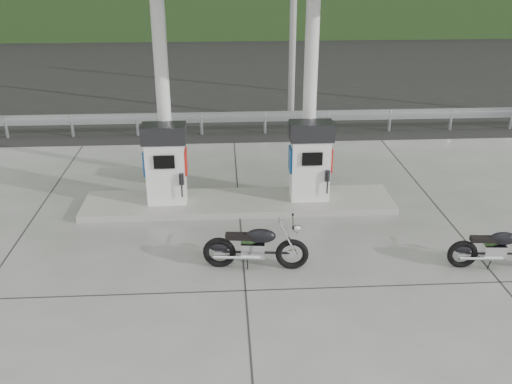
{
  "coord_description": "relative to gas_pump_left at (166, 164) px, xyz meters",
  "views": [
    {
      "loc": [
        -0.32,
        -9.32,
        5.47
      ],
      "look_at": [
        0.3,
        1.0,
        1.0
      ],
      "focal_mm": 40.0,
      "sensor_mm": 36.0,
      "label": 1
    }
  ],
  "objects": [
    {
      "name": "ground",
      "position": [
        1.6,
        -2.5,
        -1.07
      ],
      "size": [
        160.0,
        160.0,
        0.0
      ],
      "primitive_type": "plane",
      "color": "black",
      "rests_on": "ground"
    },
    {
      "name": "forecourt_apron",
      "position": [
        1.6,
        -2.5,
        -1.06
      ],
      "size": [
        18.0,
        14.0,
        0.02
      ],
      "primitive_type": "cube",
      "color": "slate",
      "rests_on": "ground"
    },
    {
      "name": "pump_island",
      "position": [
        1.6,
        0.0,
        -0.98
      ],
      "size": [
        7.0,
        1.4,
        0.15
      ],
      "primitive_type": "cube",
      "color": "gray",
      "rests_on": "forecourt_apron"
    },
    {
      "name": "gas_pump_left",
      "position": [
        0.0,
        0.0,
        0.0
      ],
      "size": [
        0.95,
        0.55,
        1.8
      ],
      "primitive_type": null,
      "color": "white",
      "rests_on": "pump_island"
    },
    {
      "name": "gas_pump_right",
      "position": [
        3.2,
        0.0,
        0.0
      ],
      "size": [
        0.95,
        0.55,
        1.8
      ],
      "primitive_type": null,
      "color": "white",
      "rests_on": "pump_island"
    },
    {
      "name": "canopy_column_left",
      "position": [
        0.0,
        0.4,
        1.6
      ],
      "size": [
        0.3,
        0.3,
        5.0
      ],
      "primitive_type": "cylinder",
      "color": "white",
      "rests_on": "pump_island"
    },
    {
      "name": "canopy_column_right",
      "position": [
        3.2,
        0.4,
        1.6
      ],
      "size": [
        0.3,
        0.3,
        5.0
      ],
      "primitive_type": "cylinder",
      "color": "white",
      "rests_on": "pump_island"
    },
    {
      "name": "guardrail",
      "position": [
        1.6,
        5.5,
        -0.36
      ],
      "size": [
        26.0,
        0.16,
        1.42
      ],
      "primitive_type": null,
      "color": "#9B9FA3",
      "rests_on": "ground"
    },
    {
      "name": "road",
      "position": [
        1.6,
        9.0,
        -1.07
      ],
      "size": [
        60.0,
        7.0,
        0.01
      ],
      "primitive_type": "cube",
      "color": "black",
      "rests_on": "ground"
    },
    {
      "name": "motorcycle_left",
      "position": [
        1.82,
        -2.73,
        -0.62
      ],
      "size": [
        1.85,
        0.76,
        0.85
      ],
      "primitive_type": null,
      "rotation": [
        0.0,
        0.0,
        -0.11
      ],
      "color": "black",
      "rests_on": "forecourt_apron"
    },
    {
      "name": "motorcycle_right",
      "position": [
        6.21,
        -2.99,
        -0.66
      ],
      "size": [
        1.68,
        0.64,
        0.78
      ],
      "primitive_type": null,
      "rotation": [
        0.0,
        0.0,
        -0.08
      ],
      "color": "black",
      "rests_on": "forecourt_apron"
    }
  ]
}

